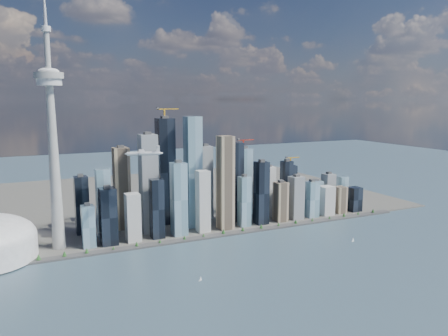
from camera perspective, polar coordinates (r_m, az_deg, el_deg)
name	(u,v)px	position (r m, az deg, el deg)	size (l,w,h in m)	color
ground	(258,279)	(782.87, 4.52, -14.31)	(4000.00, 4000.00, 0.00)	#354C5D
seawall	(204,237)	(993.12, -2.69, -9.06)	(1100.00, 22.00, 4.00)	#383838
land	(149,197)	(1405.69, -9.71, -3.81)	(1400.00, 900.00, 3.00)	#4C4C47
shoreline_trees	(203,235)	(991.05, -2.70, -8.68)	(960.53, 7.20, 8.80)	#3F2D1E
skyscraper_cluster	(212,190)	(1070.39, -1.55, -2.87)	(736.00, 142.00, 286.94)	black
needle_tower	(52,136)	(938.88, -21.50, 3.87)	(56.00, 56.00, 550.50)	#999994
airplane	(144,153)	(883.53, -10.44, 1.94)	(75.90, 67.56, 18.63)	silver
sailboat_west	(200,279)	(775.29, -3.09, -14.30)	(6.62, 2.38, 9.15)	silver
sailboat_east	(353,240)	(1010.74, 16.49, -9.02)	(7.63, 3.44, 10.56)	silver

